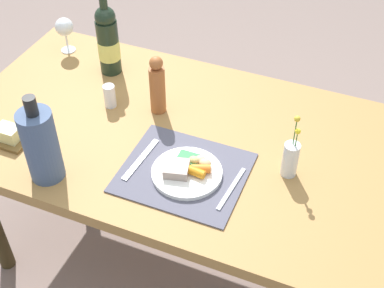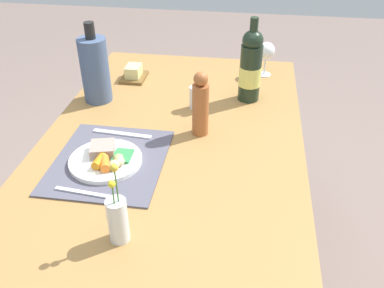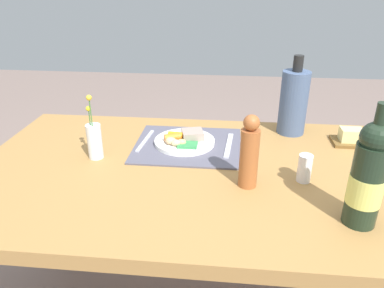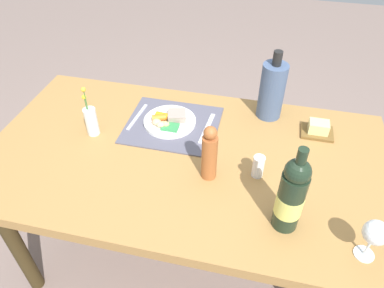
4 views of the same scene
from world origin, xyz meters
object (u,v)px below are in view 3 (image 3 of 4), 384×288
(flower_vase, at_px, (94,140))
(dinner_plate, at_px, (184,140))
(cooler_bottle, at_px, (294,102))
(butter_dish, at_px, (351,138))
(fork, at_px, (229,145))
(dining_table, at_px, (211,188))
(salt_shaker, at_px, (305,168))
(pepper_mill, at_px, (249,153))
(knife, at_px, (145,141))
(wine_bottle, at_px, (368,176))

(flower_vase, bearing_deg, dinner_plate, -156.02)
(cooler_bottle, bearing_deg, flower_vase, 22.85)
(flower_vase, relative_size, butter_dish, 1.77)
(dinner_plate, relative_size, fork, 1.09)
(dining_table, bearing_deg, fork, -107.50)
(salt_shaker, bearing_deg, dining_table, -9.30)
(flower_vase, relative_size, pepper_mill, 1.01)
(dinner_plate, bearing_deg, butter_dish, -172.72)
(butter_dish, bearing_deg, cooler_bottle, -22.43)
(pepper_mill, bearing_deg, dinner_plate, -49.61)
(knife, distance_m, pepper_mill, 0.47)
(fork, relative_size, pepper_mill, 0.91)
(cooler_bottle, relative_size, butter_dish, 2.37)
(dinner_plate, bearing_deg, cooler_bottle, -157.98)
(cooler_bottle, bearing_deg, salt_shaker, 88.12)
(fork, bearing_deg, knife, 2.60)
(flower_vase, height_order, wine_bottle, wine_bottle)
(knife, xyz_separation_m, wine_bottle, (-0.65, 0.43, 0.13))
(dining_table, distance_m, flower_vase, 0.43)
(dinner_plate, relative_size, flower_vase, 0.98)
(dining_table, relative_size, butter_dish, 12.19)
(fork, bearing_deg, butter_dish, -165.65)
(fork, distance_m, salt_shaker, 0.32)
(dining_table, bearing_deg, flower_vase, -5.98)
(wine_bottle, bearing_deg, dining_table, -31.99)
(flower_vase, bearing_deg, dining_table, 174.02)
(dining_table, xyz_separation_m, dinner_plate, (0.11, -0.17, 0.09))
(salt_shaker, bearing_deg, fork, -43.29)
(dining_table, relative_size, knife, 8.25)
(butter_dish, bearing_deg, dinner_plate, 7.28)
(dining_table, distance_m, dinner_plate, 0.23)
(fork, bearing_deg, wine_bottle, 133.37)
(cooler_bottle, distance_m, salt_shaker, 0.39)
(salt_shaker, bearing_deg, dinner_plate, -28.98)
(knife, bearing_deg, wine_bottle, 152.25)
(fork, relative_size, flower_vase, 0.90)
(dining_table, xyz_separation_m, salt_shaker, (-0.29, 0.05, 0.12))
(fork, height_order, pepper_mill, pepper_mill)
(wine_bottle, bearing_deg, flower_vase, -19.84)
(butter_dish, bearing_deg, wine_bottle, 76.79)
(dinner_plate, xyz_separation_m, flower_vase, (0.29, 0.13, 0.05))
(butter_dish, xyz_separation_m, wine_bottle, (0.12, 0.50, 0.11))
(flower_vase, bearing_deg, pepper_mill, 165.66)
(fork, bearing_deg, flower_vase, 20.09)
(flower_vase, distance_m, butter_dish, 0.94)
(knife, bearing_deg, flower_vase, 49.54)
(dinner_plate, height_order, cooler_bottle, cooler_bottle)
(wine_bottle, bearing_deg, cooler_bottle, -80.94)
(flower_vase, bearing_deg, wine_bottle, 160.16)
(knife, height_order, butter_dish, butter_dish)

